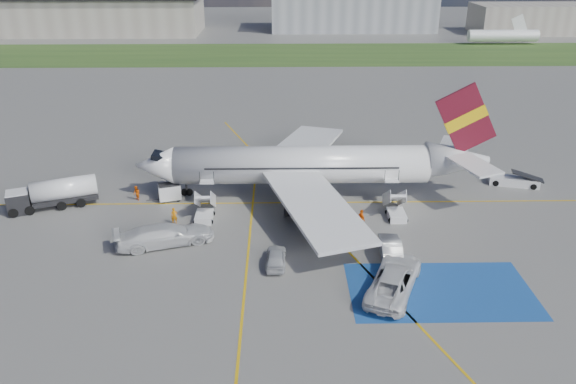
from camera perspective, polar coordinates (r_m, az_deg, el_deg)
name	(u,v)px	position (r m, az deg, el deg)	size (l,w,h in m)	color
ground	(307,264)	(46.89, 1.98, -7.35)	(400.00, 400.00, 0.00)	#60605E
grass_strip	(288,54)	(137.16, -0.03, 13.83)	(400.00, 30.00, 0.01)	#2D4C1E
taxiway_line_main	(302,203)	(57.45, 1.39, -1.09)	(120.00, 0.20, 0.01)	gold
taxiway_line_cross	(240,344)	(38.74, -4.93, -15.12)	(0.20, 60.00, 0.01)	gold
taxiway_line_diag	(302,203)	(57.45, 1.39, -1.09)	(0.20, 60.00, 0.01)	gold
staging_box	(440,290)	(45.17, 15.20, -9.62)	(14.00, 8.00, 0.01)	#184795
terminal_west	(96,15)	(178.98, -18.94, 16.63)	(60.00, 22.00, 10.00)	gray
terminal_centre	(352,9)	(177.32, 6.54, 17.98)	(48.00, 18.00, 12.00)	gray
terminal_east	(544,19)	(186.01, 24.53, 15.73)	(40.00, 16.00, 8.00)	gray
airliner	(316,165)	(58.03, 2.83, 2.79)	(36.81, 32.95, 11.92)	white
airstairs_fwd	(205,212)	(54.64, -8.47, -2.04)	(1.90, 5.20, 3.60)	white
airstairs_aft	(396,211)	(55.33, 10.89, -1.88)	(1.90, 5.20, 3.60)	white
fuel_tanker	(54,196)	(60.77, -22.71, -0.36)	(8.67, 5.15, 2.89)	black
gpu_cart	(170,193)	(58.92, -11.93, -0.09)	(2.48, 1.95, 1.83)	white
belt_loader	(514,181)	(66.30, 22.01, 1.00)	(5.77, 3.22, 1.66)	white
car_silver_a	(276,257)	(46.48, -1.23, -6.64)	(1.63, 4.06, 1.38)	#B2B4B9
car_silver_b	(390,247)	(48.51, 10.34, -5.52)	(1.69, 4.84, 1.60)	#A5A8AC
van_white_a	(395,275)	(43.90, 10.78, -8.32)	(3.01, 6.52, 2.45)	silver
van_white_b	(164,232)	(50.33, -12.44, -3.96)	(2.60, 6.40, 2.51)	silver
crew_fwd	(174,216)	(53.94, -11.49, -2.40)	(0.60, 0.39, 1.65)	orange
crew_nose	(137,193)	(59.73, -15.13, -0.12)	(0.77, 0.60, 1.58)	orange
crew_aft	(361,219)	(52.59, 7.47, -2.71)	(1.07, 0.45, 1.83)	orange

